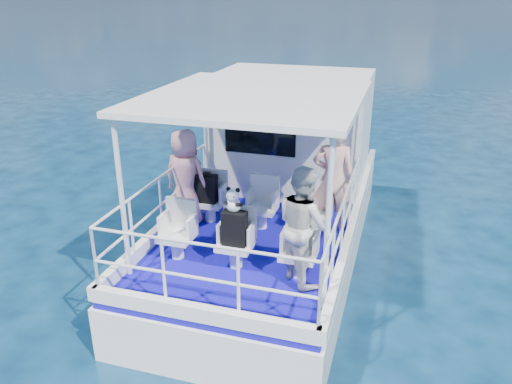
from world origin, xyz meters
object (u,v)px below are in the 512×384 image
passenger_port_fwd (185,177)px  passenger_stbd_aft (303,225)px  panda (233,200)px  backpack_center (235,228)px

passenger_port_fwd → passenger_stbd_aft: (2.20, -1.18, 0.00)m
passenger_stbd_aft → panda: size_ratio=4.70×
passenger_port_fwd → passenger_stbd_aft: bearing=159.5°
passenger_stbd_aft → backpack_center: (-0.94, -0.02, -0.18)m
backpack_center → panda: (-0.02, 0.02, 0.42)m
passenger_port_fwd → backpack_center: size_ratio=3.24×
panda → backpack_center: bearing=-42.3°
passenger_port_fwd → panda: 1.73m
passenger_stbd_aft → passenger_port_fwd: bearing=18.2°
passenger_stbd_aft → panda: 0.99m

